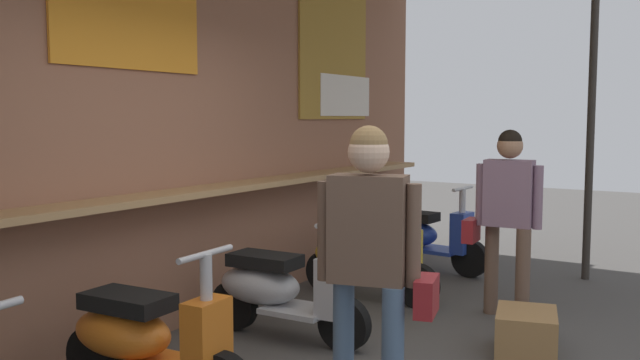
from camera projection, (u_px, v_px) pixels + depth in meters
market_stall_facade at (140, 68)px, 4.87m from camera, size 9.46×2.82×3.65m
scooter_orange at (143, 339)px, 4.04m from camera, size 0.48×1.40×0.97m
scooter_silver at (278, 289)px, 5.21m from camera, size 0.46×1.40×0.97m
scooter_yellow at (362, 258)px, 6.36m from camera, size 0.46×1.40×0.97m
scooter_blue at (422, 236)px, 7.54m from camera, size 0.50×1.40×0.97m
shopper_with_handbag at (506, 205)px, 5.69m from camera, size 0.31×0.64×1.61m
shopper_browsing at (371, 247)px, 3.62m from camera, size 0.38×0.66×1.67m
merchandise_crate at (526, 333)px, 4.85m from camera, size 0.61×0.53×0.32m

